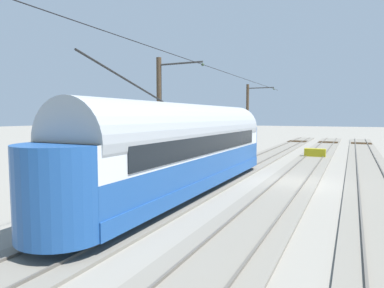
# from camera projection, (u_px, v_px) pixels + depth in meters

# --- Properties ---
(ground_plane) EXTENTS (220.00, 220.00, 0.00)m
(ground_plane) POSITION_uv_depth(u_px,v_px,m) (291.00, 183.00, 18.73)
(ground_plane) COLOR gray
(track_streetcar_siding) EXTENTS (2.80, 80.00, 0.18)m
(track_streetcar_siding) POSITION_uv_depth(u_px,v_px,m) (374.00, 188.00, 17.25)
(track_streetcar_siding) COLOR slate
(track_streetcar_siding) RESTS_ON ground
(track_adjacent_siding) EXTENTS (2.80, 80.00, 0.18)m
(track_adjacent_siding) POSITION_uv_depth(u_px,v_px,m) (292.00, 181.00, 19.01)
(track_adjacent_siding) COLOR slate
(track_adjacent_siding) RESTS_ON ground
(track_third_siding) EXTENTS (2.80, 80.00, 0.18)m
(track_third_siding) POSITION_uv_depth(u_px,v_px,m) (224.00, 176.00, 20.77)
(track_third_siding) COLOR slate
(track_third_siding) RESTS_ON ground
(vintage_streetcar) EXTENTS (2.65, 18.00, 5.44)m
(vintage_streetcar) POSITION_uv_depth(u_px,v_px,m) (188.00, 147.00, 16.05)
(vintage_streetcar) COLOR #1E4C93
(vintage_streetcar) RESTS_ON ground
(catenary_pole_foreground) EXTENTS (2.84, 0.28, 6.91)m
(catenary_pole_foreground) POSITION_uv_depth(u_px,v_px,m) (248.00, 117.00, 34.04)
(catenary_pole_foreground) COLOR #423323
(catenary_pole_foreground) RESTS_ON ground
(catenary_pole_mid_near) EXTENTS (2.84, 0.28, 6.91)m
(catenary_pole_mid_near) POSITION_uv_depth(u_px,v_px,m) (161.00, 118.00, 18.56)
(catenary_pole_mid_near) COLOR #423323
(catenary_pole_mid_near) RESTS_ON ground
(overhead_wire_run) EXTENTS (2.63, 38.44, 0.18)m
(overhead_wire_run) POSITION_uv_depth(u_px,v_px,m) (207.00, 66.00, 17.91)
(overhead_wire_run) COLOR black
(overhead_wire_run) RESTS_ON ground
(spare_tie_stack) EXTENTS (2.40, 2.40, 0.54)m
(spare_tie_stack) POSITION_uv_depth(u_px,v_px,m) (202.00, 160.00, 26.44)
(spare_tie_stack) COLOR #47331E
(spare_tie_stack) RESTS_ON ground
(track_end_bumper) EXTENTS (1.80, 0.60, 0.80)m
(track_end_bumper) POSITION_uv_depth(u_px,v_px,m) (315.00, 153.00, 30.19)
(track_end_bumper) COLOR #B2A519
(track_end_bumper) RESTS_ON ground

